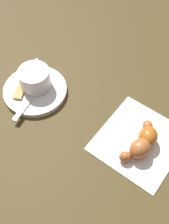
{
  "coord_description": "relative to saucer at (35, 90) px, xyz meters",
  "views": [
    {
      "loc": [
        0.15,
        -0.31,
        0.51
      ],
      "look_at": [
        -0.01,
        -0.01,
        0.01
      ],
      "focal_mm": 46.79,
      "sensor_mm": 36.0,
      "label": 1
    }
  ],
  "objects": [
    {
      "name": "espresso_cup",
      "position": [
        -0.0,
        0.01,
        0.03
      ],
      "size": [
        0.07,
        0.09,
        0.05
      ],
      "color": "white",
      "rests_on": "saucer"
    },
    {
      "name": "sugar_packet",
      "position": [
        -0.03,
        -0.01,
        0.01
      ],
      "size": [
        0.04,
        0.07,
        0.01
      ],
      "primitive_type": "cube",
      "rotation": [
        0.0,
        0.0,
        5.03
      ],
      "color": "tan",
      "rests_on": "saucer"
    },
    {
      "name": "saucer",
      "position": [
        0.0,
        0.0,
        0.0
      ],
      "size": [
        0.14,
        0.14,
        0.01
      ],
      "primitive_type": "cylinder",
      "color": "white",
      "rests_on": "ground"
    },
    {
      "name": "croissant",
      "position": [
        0.26,
        -0.02,
        0.02
      ],
      "size": [
        0.06,
        0.11,
        0.04
      ],
      "color": "#A5552B",
      "rests_on": "napkin"
    },
    {
      "name": "napkin",
      "position": [
        0.25,
        -0.01,
        -0.0
      ],
      "size": [
        0.18,
        0.18,
        0.0
      ],
      "primitive_type": "cube",
      "rotation": [
        0.0,
        0.0,
        -0.15
      ],
      "color": "white",
      "rests_on": "ground"
    },
    {
      "name": "ground_plane",
      "position": [
        0.13,
        0.01,
        -0.01
      ],
      "size": [
        1.8,
        1.8,
        0.0
      ],
      "primitive_type": "plane",
      "color": "#46381C"
    },
    {
      "name": "teaspoon",
      "position": [
        0.01,
        -0.0,
        0.01
      ],
      "size": [
        0.02,
        0.13,
        0.01
      ],
      "color": "silver",
      "rests_on": "saucer"
    }
  ]
}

